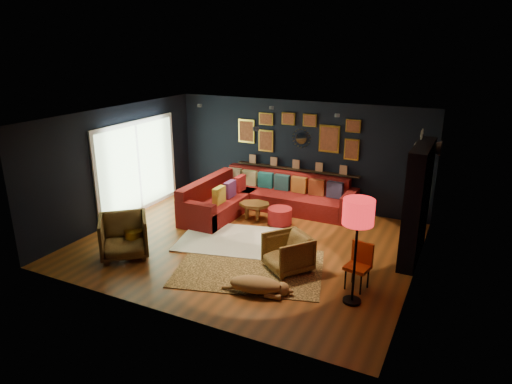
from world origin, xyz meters
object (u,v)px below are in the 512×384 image
at_px(gold_stool, 135,241).
at_px(floor_lamp, 358,216).
at_px(armchair_right, 288,251).
at_px(orange_chair, 360,262).
at_px(armchair_left, 124,234).
at_px(dog, 256,282).
at_px(coffee_table, 255,206).
at_px(pouf, 280,216).
at_px(sectional, 258,199).

xyz_separation_m(gold_stool, floor_lamp, (4.30, 0.09, 1.23)).
height_order(armchair_right, orange_chair, orange_chair).
bearing_deg(armchair_left, gold_stool, 31.95).
bearing_deg(orange_chair, armchair_left, -157.96).
height_order(armchair_left, dog, armchair_left).
distance_m(coffee_table, pouf, 0.67).
height_order(sectional, pouf, sectional).
height_order(armchair_right, floor_lamp, floor_lamp).
distance_m(sectional, dog, 3.79).
xyz_separation_m(coffee_table, floor_lamp, (2.97, -2.49, 1.14)).
distance_m(sectional, orange_chair, 3.96).
bearing_deg(sectional, armchair_left, -110.65).
xyz_separation_m(sectional, pouf, (0.80, -0.55, -0.11)).
xyz_separation_m(pouf, floor_lamp, (2.31, -2.45, 1.25)).
bearing_deg(coffee_table, gold_stool, -117.30).
distance_m(armchair_right, floor_lamp, 1.80).
relative_size(gold_stool, dog, 0.39).
height_order(sectional, coffee_table, sectional).
bearing_deg(armchair_left, armchair_right, -25.86).
bearing_deg(sectional, dog, -64.79).
distance_m(pouf, armchair_right, 2.15).
bearing_deg(orange_chair, dog, -136.09).
height_order(coffee_table, pouf, coffee_table).
distance_m(armchair_left, floor_lamp, 4.49).
height_order(pouf, gold_stool, gold_stool).
xyz_separation_m(coffee_table, armchair_left, (-1.40, -2.80, 0.12)).
height_order(coffee_table, orange_chair, orange_chair).
bearing_deg(orange_chair, coffee_table, 157.26).
xyz_separation_m(armchair_left, armchair_right, (3.03, 0.85, -0.07)).
distance_m(sectional, pouf, 0.98).
distance_m(coffee_table, dog, 3.27).
bearing_deg(pouf, sectional, 145.44).
xyz_separation_m(orange_chair, dog, (-1.47, -0.94, -0.26)).
bearing_deg(gold_stool, armchair_right, 11.98).
xyz_separation_m(coffee_table, pouf, (0.66, -0.04, -0.11)).
relative_size(pouf, armchair_left, 0.61).
bearing_deg(dog, gold_stool, 161.31).
xyz_separation_m(armchair_right, gold_stool, (-2.96, -0.63, -0.14)).
height_order(armchair_right, dog, armchair_right).
xyz_separation_m(coffee_table, dog, (1.47, -2.92, -0.12)).
bearing_deg(floor_lamp, coffee_table, 139.99).
bearing_deg(floor_lamp, pouf, 133.36).
height_order(pouf, armchair_left, armchair_left).
bearing_deg(pouf, armchair_left, -126.66).
height_order(coffee_table, armchair_left, armchair_left).
relative_size(coffee_table, gold_stool, 1.79).
bearing_deg(armchair_left, orange_chair, -30.82).
bearing_deg(floor_lamp, gold_stool, -178.80).
relative_size(sectional, armchair_left, 3.82).
height_order(sectional, armchair_left, armchair_left).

